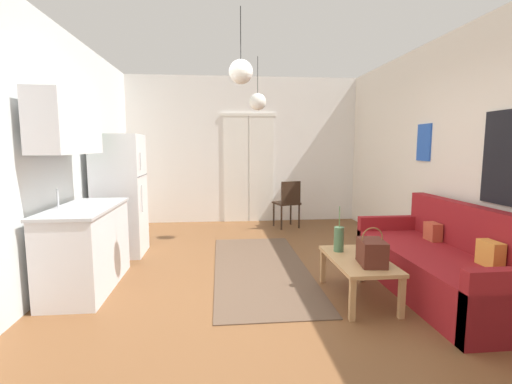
{
  "coord_description": "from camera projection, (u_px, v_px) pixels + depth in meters",
  "views": [
    {
      "loc": [
        -0.48,
        -3.58,
        1.51
      ],
      "look_at": [
        -0.03,
        1.0,
        0.93
      ],
      "focal_mm": 25.74,
      "sensor_mm": 36.0,
      "label": 1
    }
  ],
  "objects": [
    {
      "name": "accent_chair",
      "position": [
        288.0,
        201.0,
        6.77
      ],
      "size": [
        0.51,
        0.5,
        0.88
      ],
      "rotation": [
        0.0,
        0.0,
        3.42
      ],
      "color": "black",
      "rests_on": "ground_plane"
    },
    {
      "name": "pendant_lamp_near",
      "position": [
        241.0,
        72.0,
        3.62
      ],
      "size": [
        0.24,
        0.24,
        0.74
      ],
      "color": "black"
    },
    {
      "name": "handbag",
      "position": [
        372.0,
        252.0,
        3.41
      ],
      "size": [
        0.26,
        0.35,
        0.36
      ],
      "color": "#512319",
      "rests_on": "coffee_table"
    },
    {
      "name": "kitchen_counter",
      "position": [
        82.0,
        216.0,
        3.85
      ],
      "size": [
        0.59,
        1.33,
        2.03
      ],
      "color": "silver",
      "rests_on": "ground_plane"
    },
    {
      "name": "ground_plane",
      "position": [
        268.0,
        299.0,
        3.78
      ],
      "size": [
        5.11,
        8.06,
        0.1
      ],
      "primitive_type": "cube",
      "color": "brown"
    },
    {
      "name": "bamboo_vase",
      "position": [
        339.0,
        239.0,
        3.85
      ],
      "size": [
        0.1,
        0.1,
        0.48
      ],
      "color": "#47704C",
      "rests_on": "coffee_table"
    },
    {
      "name": "refrigerator",
      "position": [
        120.0,
        195.0,
        5.08
      ],
      "size": [
        0.65,
        0.64,
        1.67
      ],
      "color": "white",
      "rests_on": "ground_plane"
    },
    {
      "name": "couch",
      "position": [
        445.0,
        266.0,
        3.76
      ],
      "size": [
        0.87,
        2.14,
        0.91
      ],
      "color": "maroon",
      "rests_on": "ground_plane"
    },
    {
      "name": "wall_right",
      "position": [
        489.0,
        154.0,
        3.81
      ],
      "size": [
        0.12,
        7.66,
        2.86
      ],
      "color": "silver",
      "rests_on": "ground_plane"
    },
    {
      "name": "wall_back",
      "position": [
        244.0,
        151.0,
        7.32
      ],
      "size": [
        4.71,
        0.13,
        2.86
      ],
      "color": "white",
      "rests_on": "ground_plane"
    },
    {
      "name": "wall_left",
      "position": [
        20.0,
        155.0,
        3.37
      ],
      "size": [
        0.12,
        7.66,
        2.86
      ],
      "color": "silver",
      "rests_on": "ground_plane"
    },
    {
      "name": "coffee_table",
      "position": [
        358.0,
        263.0,
        3.63
      ],
      "size": [
        0.53,
        0.99,
        0.41
      ],
      "color": "tan",
      "rests_on": "ground_plane"
    },
    {
      "name": "pendant_lamp_far",
      "position": [
        258.0,
        102.0,
        5.62
      ],
      "size": [
        0.26,
        0.26,
        0.81
      ],
      "color": "black"
    },
    {
      "name": "area_rug",
      "position": [
        261.0,
        268.0,
        4.56
      ],
      "size": [
        1.13,
        2.85,
        0.01
      ],
      "primitive_type": "cube",
      "color": "brown",
      "rests_on": "ground_plane"
    }
  ]
}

